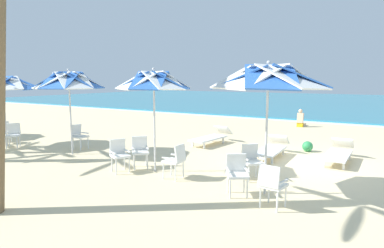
# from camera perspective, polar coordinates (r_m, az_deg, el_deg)

# --- Properties ---
(ground_plane) EXTENTS (80.00, 80.00, 0.00)m
(ground_plane) POSITION_cam_1_polar(r_m,az_deg,el_deg) (10.22, 18.26, -6.46)
(ground_plane) COLOR beige
(sea) EXTENTS (80.00, 36.00, 0.10)m
(sea) POSITION_cam_1_polar(r_m,az_deg,el_deg) (37.96, 27.79, 3.29)
(sea) COLOR teal
(sea) RESTS_ON ground
(surf_foam) EXTENTS (80.00, 0.70, 0.01)m
(surf_foam) POSITION_cam_1_polar(r_m,az_deg,el_deg) (19.79, 24.62, 0.00)
(surf_foam) COLOR white
(surf_foam) RESTS_ON ground
(beach_umbrella_0) EXTENTS (2.51, 2.51, 2.82)m
(beach_umbrella_0) POSITION_cam_1_polar(r_m,az_deg,el_deg) (7.00, 13.03, 7.75)
(beach_umbrella_0) COLOR silver
(beach_umbrella_0) RESTS_ON ground
(plastic_chair_0) EXTENTS (0.61, 0.63, 0.87)m
(plastic_chair_0) POSITION_cam_1_polar(r_m,az_deg,el_deg) (7.12, 7.78, -8.18)
(plastic_chair_0) COLOR white
(plastic_chair_0) RESTS_ON ground
(plastic_chair_1) EXTENTS (0.50, 0.53, 0.87)m
(plastic_chair_1) POSITION_cam_1_polar(r_m,az_deg,el_deg) (6.50, 13.62, -9.91)
(plastic_chair_1) COLOR white
(plastic_chair_1) RESTS_ON ground
(plastic_chair_2) EXTENTS (0.63, 0.63, 0.87)m
(plastic_chair_2) POSITION_cam_1_polar(r_m,az_deg,el_deg) (8.23, 10.27, -6.05)
(plastic_chair_2) COLOR white
(plastic_chair_2) RESTS_ON ground
(beach_umbrella_1) EXTENTS (1.97, 1.97, 2.74)m
(beach_umbrella_1) POSITION_cam_1_polar(r_m,az_deg,el_deg) (8.61, -6.62, 7.26)
(beach_umbrella_1) COLOR silver
(beach_umbrella_1) RESTS_ON ground
(plastic_chair_3) EXTENTS (0.63, 0.63, 0.87)m
(plastic_chair_3) POSITION_cam_1_polar(r_m,az_deg,el_deg) (9.27, -8.97, -4.44)
(plastic_chair_3) COLOR white
(plastic_chair_3) RESTS_ON ground
(plastic_chair_4) EXTENTS (0.61, 0.60, 0.87)m
(plastic_chair_4) POSITION_cam_1_polar(r_m,az_deg,el_deg) (8.97, -12.45, -4.96)
(plastic_chair_4) COLOR white
(plastic_chair_4) RESTS_ON ground
(plastic_chair_5) EXTENTS (0.48, 0.45, 0.87)m
(plastic_chair_5) POSITION_cam_1_polar(r_m,az_deg,el_deg) (8.14, -2.84, -6.08)
(plastic_chair_5) COLOR white
(plastic_chair_5) RESTS_ON ground
(beach_umbrella_2) EXTENTS (2.25, 2.25, 2.78)m
(beach_umbrella_2) POSITION_cam_1_polar(r_m,az_deg,el_deg) (11.28, -20.52, 6.97)
(beach_umbrella_2) COLOR silver
(beach_umbrella_2) RESTS_ON ground
(plastic_chair_6) EXTENTS (0.48, 0.45, 0.87)m
(plastic_chair_6) POSITION_cam_1_polar(r_m,az_deg,el_deg) (12.24, -18.96, -1.80)
(plastic_chair_6) COLOR white
(plastic_chair_6) RESTS_ON ground
(beach_umbrella_3) EXTENTS (2.57, 2.57, 2.62)m
(beach_umbrella_3) POSITION_cam_1_polar(r_m,az_deg,el_deg) (13.69, -29.94, 6.09)
(beach_umbrella_3) COLOR silver
(beach_umbrella_3) RESTS_ON ground
(plastic_chair_7) EXTENTS (0.63, 0.63, 0.87)m
(plastic_chair_7) POSITION_cam_1_polar(r_m,az_deg,el_deg) (14.41, -29.74, -1.01)
(plastic_chair_7) COLOR white
(plastic_chair_7) RESTS_ON ground
(plastic_chair_8) EXTENTS (0.63, 0.63, 0.87)m
(plastic_chair_8) POSITION_cam_1_polar(r_m,az_deg,el_deg) (13.47, -28.53, -1.48)
(plastic_chair_8) COLOR white
(plastic_chair_8) RESTS_ON ground
(sun_lounger_0) EXTENTS (0.66, 2.15, 0.62)m
(sun_lounger_0) POSITION_cam_1_polar(r_m,az_deg,el_deg) (10.72, 24.00, -4.55)
(sun_lounger_0) COLOR white
(sun_lounger_0) RESTS_ON ground
(sun_lounger_1) EXTENTS (0.69, 2.16, 0.62)m
(sun_lounger_1) POSITION_cam_1_polar(r_m,az_deg,el_deg) (10.69, 13.62, -4.11)
(sun_lounger_1) COLOR white
(sun_lounger_1) RESTS_ON ground
(sun_lounger_2) EXTENTS (0.85, 2.20, 0.62)m
(sun_lounger_2) POSITION_cam_1_polar(r_m,az_deg,el_deg) (12.47, 3.38, -2.21)
(sun_lounger_2) COLOR white
(sun_lounger_2) RESTS_ON ground
(beach_ball) EXTENTS (0.36, 0.36, 0.36)m
(beach_ball) POSITION_cam_1_polar(r_m,az_deg,el_deg) (11.87, 19.34, -3.68)
(beach_ball) COLOR #2D8C4C
(beach_ball) RESTS_ON ground
(beachgoer_seated) EXTENTS (0.30, 0.93, 0.92)m
(beachgoer_seated) POSITION_cam_1_polar(r_m,az_deg,el_deg) (17.95, 18.31, 0.52)
(beachgoer_seated) COLOR yellow
(beachgoer_seated) RESTS_ON ground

